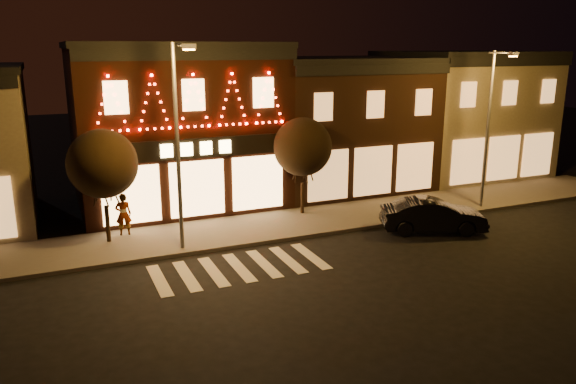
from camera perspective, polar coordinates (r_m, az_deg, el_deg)
ground at (r=18.01m, az=-0.84°, el=-12.13°), size 120.00×120.00×0.00m
sidewalk_far at (r=25.56m, az=-3.61°, el=-3.72°), size 44.00×4.00×0.15m
building_pulp at (r=29.74m, az=-11.36°, el=6.72°), size 10.20×8.34×8.30m
building_right_a at (r=33.11m, az=5.05°, el=7.03°), size 9.20×8.28×7.50m
building_right_b at (r=38.18m, az=17.14°, el=7.67°), size 9.20×8.28×7.80m
streetlamp_mid at (r=21.95m, az=-11.03°, el=5.97°), size 0.57×1.86×8.10m
streetlamp_right at (r=29.40m, az=19.97°, el=7.11°), size 0.66×1.78×7.76m
tree_left at (r=23.98m, az=-18.35°, el=2.73°), size 2.84×2.84×4.75m
tree_right at (r=26.85m, az=1.50°, el=4.60°), size 2.81×2.81×4.70m
dark_sedan at (r=25.91m, az=14.54°, el=-2.34°), size 4.85×3.27×1.51m
pedestrian at (r=25.20m, az=-16.40°, el=-2.18°), size 0.72×0.51×1.86m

